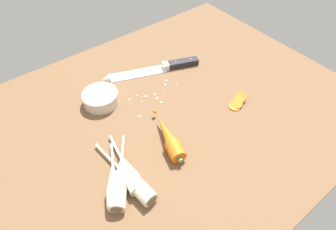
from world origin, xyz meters
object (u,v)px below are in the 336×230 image
object	(u,v)px
parsnip_mid_left	(114,184)
prep_bowl	(101,98)
parsnip_back	(119,182)
chefs_knife	(150,70)
whole_carrot	(169,138)
carrot_slice_stack	(238,102)
parsnip_front	(131,180)
parsnip_mid_right	(128,171)

from	to	relation	value
parsnip_mid_left	prep_bowl	distance (cm)	30.54
parsnip_mid_left	parsnip_back	distance (cm)	1.27
chefs_knife	parsnip_mid_left	bearing A→B (deg)	-136.12
whole_carrot	parsnip_back	xyz separation A→B (cm)	(-17.70, -3.12, -0.12)
parsnip_back	prep_bowl	bearing A→B (deg)	69.74
chefs_knife	carrot_slice_stack	size ratio (longest dim) A/B	4.61
parsnip_front	prep_bowl	distance (cm)	30.93
whole_carrot	parsnip_mid_left	world-z (taller)	whole_carrot
parsnip_front	carrot_slice_stack	size ratio (longest dim) A/B	3.20
parsnip_front	chefs_knife	bearing A→B (deg)	48.97
carrot_slice_stack	parsnip_mid_right	bearing A→B (deg)	-179.06
chefs_knife	carrot_slice_stack	xyz separation A→B (cm)	(12.77, -29.90, 0.16)
parsnip_mid_right	prep_bowl	distance (cm)	28.15
chefs_knife	parsnip_mid_right	distance (cm)	41.63
parsnip_mid_left	prep_bowl	bearing A→B (deg)	67.37
carrot_slice_stack	parsnip_front	bearing A→B (deg)	-175.40
chefs_knife	parsnip_back	world-z (taller)	parsnip_back
parsnip_front	prep_bowl	bearing A→B (deg)	75.22
parsnip_mid_left	parsnip_mid_right	size ratio (longest dim) A/B	0.91
carrot_slice_stack	parsnip_mid_left	bearing A→B (deg)	-177.95
chefs_knife	parsnip_front	size ratio (longest dim) A/B	1.44
whole_carrot	parsnip_front	xyz separation A→B (cm)	(-15.07, -4.51, -0.12)
prep_bowl	carrot_slice_stack	bearing A→B (deg)	-38.13
chefs_knife	whole_carrot	size ratio (longest dim) A/B	1.76
whole_carrot	prep_bowl	bearing A→B (deg)	105.78
chefs_knife	prep_bowl	bearing A→B (deg)	-170.95
prep_bowl	chefs_knife	bearing A→B (deg)	9.05
carrot_slice_stack	prep_bowl	distance (cm)	43.02
parsnip_front	parsnip_mid_right	size ratio (longest dim) A/B	1.18
whole_carrot	parsnip_mid_right	distance (cm)	14.46
carrot_slice_stack	chefs_knife	bearing A→B (deg)	113.13
carrot_slice_stack	prep_bowl	size ratio (longest dim) A/B	0.66
whole_carrot	parsnip_front	distance (cm)	15.73
whole_carrot	chefs_knife	bearing A→B (deg)	64.24
parsnip_mid_right	parsnip_mid_left	bearing A→B (deg)	-168.20
parsnip_mid_right	carrot_slice_stack	distance (cm)	41.00
parsnip_back	parsnip_mid_left	bearing A→B (deg)	164.99
prep_bowl	parsnip_mid_right	bearing A→B (deg)	-104.74
chefs_knife	parsnip_front	bearing A→B (deg)	-131.03
parsnip_mid_left	parsnip_mid_right	distance (cm)	4.69
whole_carrot	prep_bowl	world-z (taller)	whole_carrot
parsnip_front	parsnip_mid_right	xyz separation A→B (cm)	(0.73, 2.68, 0.00)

